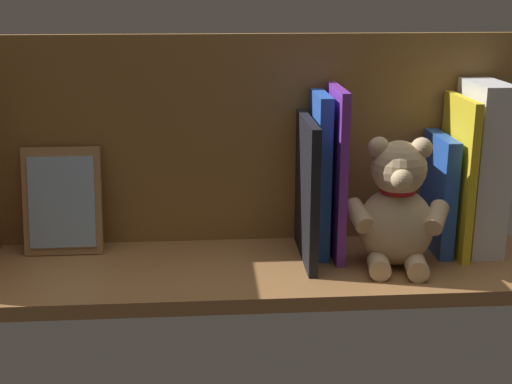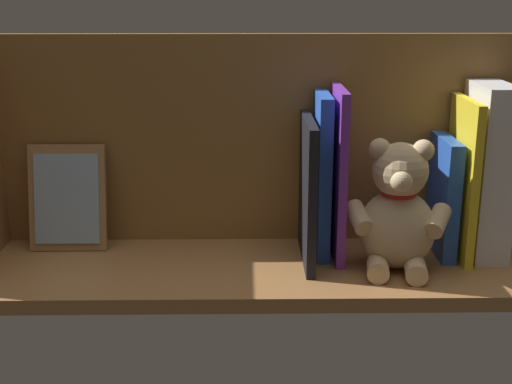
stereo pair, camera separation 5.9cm
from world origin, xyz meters
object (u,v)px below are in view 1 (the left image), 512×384
Objects in this scene: dictionary_thick_white at (481,168)px; teddy_bear at (397,210)px; picture_frame_leaning at (63,201)px; book_0 at (457,176)px.

teddy_bear is at bearing 21.79° from dictionary_thick_white.
teddy_bear is 51.95cm from picture_frame_leaning.
picture_frame_leaning is (51.09, -9.41, -0.36)cm from teddy_bear.
teddy_bear is at bearing 26.30° from book_0.
teddy_bear is at bearing 169.56° from picture_frame_leaning.
book_0 is at bearing 8.04° from dictionary_thick_white.
picture_frame_leaning is at bearing -3.03° from dictionary_thick_white.
picture_frame_leaning is (65.90, -3.49, -5.10)cm from dictionary_thick_white.
dictionary_thick_white is at bearing 176.97° from picture_frame_leaning.
book_0 is at bearing -144.96° from teddy_bear.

